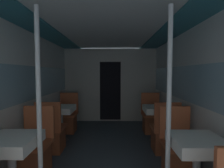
{
  "coord_description": "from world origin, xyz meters",
  "views": [
    {
      "loc": [
        0.12,
        -1.07,
        1.49
      ],
      "look_at": [
        0.07,
        3.13,
        1.23
      ],
      "focal_mm": 28.0,
      "sensor_mm": 36.0,
      "label": 1
    }
  ],
  "objects": [
    {
      "name": "chair_left_far_1",
      "position": [
        -1.06,
        3.28,
        0.3
      ],
      "size": [
        0.47,
        0.47,
        0.98
      ],
      "rotation": [
        0.0,
        0.0,
        3.14
      ],
      "color": "brown",
      "rests_on": "ground_plane"
    },
    {
      "name": "dining_table_right_1",
      "position": [
        1.06,
        2.72,
        0.65
      ],
      "size": [
        0.57,
        0.57,
        0.76
      ],
      "color": "#4C4C51",
      "rests_on": "ground_plane"
    },
    {
      "name": "chair_right_near_1",
      "position": [
        1.06,
        2.16,
        0.3
      ],
      "size": [
        0.47,
        0.47,
        0.98
      ],
      "color": "brown",
      "rests_on": "ground_plane"
    },
    {
      "name": "dining_table_left_1",
      "position": [
        -1.06,
        2.72,
        0.65
      ],
      "size": [
        0.57,
        0.57,
        0.76
      ],
      "color": "#4C4C51",
      "rests_on": "ground_plane"
    },
    {
      "name": "chair_right_far_1",
      "position": [
        1.06,
        3.28,
        0.3
      ],
      "size": [
        0.47,
        0.47,
        0.98
      ],
      "rotation": [
        0.0,
        0.0,
        3.14
      ],
      "color": "brown",
      "rests_on": "ground_plane"
    },
    {
      "name": "support_pole_left_0",
      "position": [
        -0.73,
        0.87,
        1.12
      ],
      "size": [
        0.06,
        0.06,
        2.24
      ],
      "color": "silver",
      "rests_on": "ground_plane"
    },
    {
      "name": "chair_right_far_0",
      "position": [
        1.06,
        1.43,
        0.3
      ],
      "size": [
        0.47,
        0.47,
        0.98
      ],
      "rotation": [
        0.0,
        0.0,
        3.14
      ],
      "color": "brown",
      "rests_on": "ground_plane"
    },
    {
      "name": "bulkhead_far",
      "position": [
        0.0,
        4.33,
        1.11
      ],
      "size": [
        2.8,
        0.09,
        2.24
      ],
      "color": "#A8A8A3",
      "rests_on": "ground_plane"
    },
    {
      "name": "dining_table_left_0",
      "position": [
        -1.06,
        0.87,
        0.65
      ],
      "size": [
        0.57,
        0.57,
        0.76
      ],
      "color": "#4C4C51",
      "rests_on": "ground_plane"
    },
    {
      "name": "wall_left",
      "position": [
        -1.42,
        1.94,
        1.14
      ],
      "size": [
        0.05,
        6.69,
        2.24
      ],
      "color": "silver",
      "rests_on": "ground_plane"
    },
    {
      "name": "wall_right",
      "position": [
        1.42,
        1.94,
        1.14
      ],
      "size": [
        0.05,
        6.69,
        2.24
      ],
      "color": "silver",
      "rests_on": "ground_plane"
    },
    {
      "name": "support_pole_right_0",
      "position": [
        0.73,
        0.87,
        1.12
      ],
      "size": [
        0.06,
        0.06,
        2.24
      ],
      "color": "silver",
      "rests_on": "ground_plane"
    },
    {
      "name": "ceiling_panel",
      "position": [
        0.0,
        1.94,
        2.28
      ],
      "size": [
        2.85,
        6.69,
        0.07
      ],
      "color": "silver",
      "rests_on": "wall_left"
    },
    {
      "name": "chair_left_near_1",
      "position": [
        -1.06,
        2.16,
        0.3
      ],
      "size": [
        0.47,
        0.47,
        0.98
      ],
      "color": "brown",
      "rests_on": "ground_plane"
    },
    {
      "name": "dining_table_right_0",
      "position": [
        1.06,
        0.87,
        0.65
      ],
      "size": [
        0.57,
        0.57,
        0.76
      ],
      "color": "#4C4C51",
      "rests_on": "ground_plane"
    },
    {
      "name": "chair_left_far_0",
      "position": [
        -1.06,
        1.43,
        0.3
      ],
      "size": [
        0.47,
        0.47,
        0.98
      ],
      "rotation": [
        0.0,
        0.0,
        3.14
      ],
      "color": "brown",
      "rests_on": "ground_plane"
    }
  ]
}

